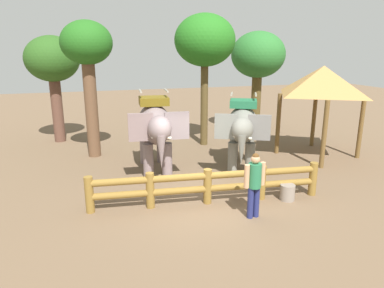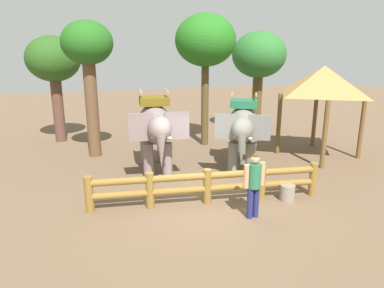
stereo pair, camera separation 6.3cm
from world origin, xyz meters
name	(u,v)px [view 1 (the left image)]	position (x,y,z in m)	size (l,w,h in m)	color
ground_plane	(205,200)	(0.00, 0.00, 0.00)	(60.00, 60.00, 0.00)	brown
log_fence	(208,184)	(0.00, -0.25, 0.60)	(6.89, 0.98, 1.05)	olive
elephant_near_left	(155,127)	(-0.89, 2.97, 1.68)	(1.99, 3.51, 2.99)	gray
elephant_center	(242,127)	(2.28, 2.37, 1.59)	(2.55, 3.33, 2.83)	slate
tourist_woman_in_black	(254,181)	(0.88, -1.45, 1.04)	(0.63, 0.40, 1.81)	navy
thatched_shelter	(323,82)	(6.03, 2.93, 3.12)	(3.88, 3.88, 3.76)	brown
tree_far_left	(258,57)	(5.59, 7.81, 4.00)	(2.82, 2.82, 5.31)	brown
tree_back_center	(87,52)	(-3.02, 5.63, 4.30)	(2.03, 2.03, 5.51)	brown
tree_far_right	(52,62)	(-4.57, 8.67, 3.81)	(2.49, 2.49, 5.02)	brown
tree_deep_back	(205,42)	(2.02, 6.02, 4.70)	(2.71, 2.71, 5.93)	brown
feed_bucket	(287,192)	(2.38, -0.74, 0.24)	(0.44, 0.44, 0.48)	gray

